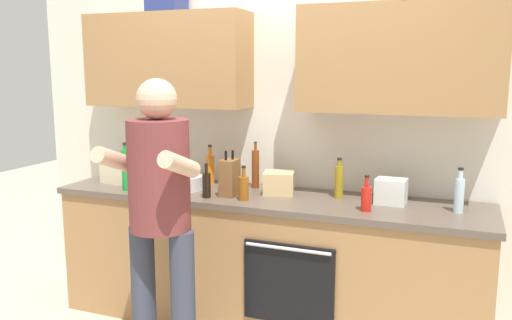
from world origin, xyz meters
The scene contains 17 objects.
back_wall_unit centered at (0.00, 0.27, 1.50)m, with size 4.00×0.38×2.50m.
counter centered at (0.00, 0.00, 0.45)m, with size 2.84×0.67×0.90m.
person_standing centered at (-0.35, -0.70, 0.98)m, with size 0.49×0.45×1.67m.
bottle_oil centered at (0.47, 0.11, 1.01)m, with size 0.05×0.05×0.26m.
bottle_soy centered at (-0.32, -0.19, 0.99)m, with size 0.05×0.05×0.22m.
bottle_soda centered at (-0.93, -0.19, 1.05)m, with size 0.06×0.06×0.33m.
bottle_juice centered at (-0.48, 0.19, 1.01)m, with size 0.06×0.06×0.28m.
bottle_water centered at (1.19, 0.02, 1.01)m, with size 0.05×0.05×0.26m.
bottle_syrup centered at (-0.07, -0.16, 0.98)m, with size 0.06×0.06×0.22m.
bottle_hotsauce centered at (0.69, -0.14, 0.98)m, with size 0.06×0.06×0.21m.
bottle_vinegar centered at (-0.13, 0.19, 1.04)m, with size 0.05×0.05×0.32m.
cup_ceramic centered at (-0.29, 0.12, 0.95)m, with size 0.07×0.07×0.11m, color #BF4C47.
mixing_bowl centered at (-0.55, -0.03, 0.95)m, with size 0.23×0.23×0.09m, color silver.
knife_block centered at (-0.21, -0.09, 1.02)m, with size 0.10×0.14×0.30m.
grocery_bag_produce centered at (0.80, 0.09, 0.98)m, with size 0.18×0.15×0.16m, color silver.
grocery_bag_rice centered at (-1.10, 0.01, 0.98)m, with size 0.25×0.21×0.16m, color beige.
grocery_bag_bread centered at (0.08, 0.08, 0.97)m, with size 0.20×0.18×0.15m, color tan.
Camera 1 is at (1.18, -3.13, 1.72)m, focal length 36.92 mm.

